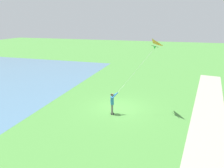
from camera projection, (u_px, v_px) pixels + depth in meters
name	position (u px, v px, depth m)	size (l,w,h in m)	color
ground_plane	(119.00, 108.00, 17.73)	(120.00, 120.00, 0.00)	#4C8E3D
walkway_path	(208.00, 131.00, 14.03)	(2.40, 32.00, 0.02)	#ADA393
person_kite_flyer	(112.00, 102.00, 16.30)	(0.63, 0.49, 1.83)	#232328
flying_kite	(152.00, 44.00, 15.28)	(2.90, 1.67, 4.06)	orange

